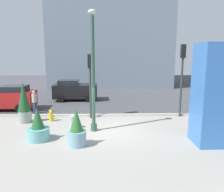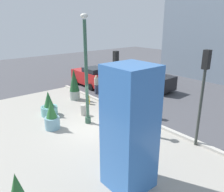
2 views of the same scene
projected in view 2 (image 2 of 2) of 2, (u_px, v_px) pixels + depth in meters
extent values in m
plane|color=#47474C|center=(139.00, 112.00, 16.25)|extent=(60.00, 60.00, 0.00)
cube|color=#9E998E|center=(64.00, 138.00, 12.60)|extent=(18.00, 10.00, 0.02)
cube|color=#B7B2A8|center=(130.00, 114.00, 15.69)|extent=(18.00, 0.24, 0.16)
cylinder|color=#335642|center=(88.00, 120.00, 14.40)|extent=(0.36, 0.36, 0.40)
cylinder|color=#335642|center=(86.00, 75.00, 13.47)|extent=(0.20, 0.20, 6.26)
ellipsoid|color=silver|center=(84.00, 16.00, 12.42)|extent=(0.44, 0.44, 0.28)
cube|color=#3870BC|center=(130.00, 130.00, 8.32)|extent=(1.60, 1.60, 4.81)
cylinder|color=#7AA8B7|center=(52.00, 123.00, 13.59)|extent=(0.89, 0.89, 0.73)
cylinder|color=#382819|center=(52.00, 118.00, 13.48)|extent=(0.82, 0.82, 0.04)
cone|color=#2D6B33|center=(51.00, 109.00, 13.31)|extent=(0.64, 0.64, 1.08)
cylinder|color=gray|center=(75.00, 95.00, 18.65)|extent=(0.80, 0.80, 0.74)
cylinder|color=#382819|center=(75.00, 91.00, 18.54)|extent=(0.74, 0.74, 0.04)
cone|color=#1E4C28|center=(74.00, 80.00, 18.25)|extent=(0.80, 0.80, 1.83)
cylinder|color=#6BB2B2|center=(49.00, 111.00, 15.55)|extent=(1.11, 1.11, 0.63)
cylinder|color=#382819|center=(49.00, 107.00, 15.46)|extent=(1.02, 1.02, 0.04)
cone|color=#235B2D|center=(48.00, 99.00, 15.28)|extent=(0.66, 0.66, 1.08)
cylinder|color=gold|center=(88.00, 101.00, 17.65)|extent=(0.26, 0.26, 0.55)
sphere|color=gold|center=(88.00, 96.00, 17.54)|extent=(0.24, 0.24, 0.24)
cylinder|color=gold|center=(89.00, 101.00, 17.52)|extent=(0.12, 0.10, 0.10)
cylinder|color=#B2ADA3|center=(83.00, 110.00, 15.54)|extent=(0.36, 0.36, 0.75)
cylinder|color=#333833|center=(200.00, 109.00, 11.28)|extent=(0.14, 0.14, 4.03)
cube|color=black|center=(207.00, 60.00, 10.50)|extent=(0.28, 0.32, 0.90)
sphere|color=red|center=(208.00, 59.00, 10.60)|extent=(0.18, 0.18, 0.18)
cylinder|color=#333833|center=(116.00, 89.00, 15.76)|extent=(0.14, 0.14, 3.39)
cube|color=black|center=(116.00, 58.00, 15.08)|extent=(0.28, 0.32, 0.90)
sphere|color=green|center=(118.00, 62.00, 15.27)|extent=(0.18, 0.18, 0.18)
cube|color=red|center=(91.00, 77.00, 22.45)|extent=(4.30, 1.89, 1.20)
cube|color=#1E2328|center=(94.00, 70.00, 21.72)|extent=(1.94, 1.65, 0.43)
cylinder|color=black|center=(76.00, 81.00, 23.02)|extent=(0.64, 0.22, 0.64)
cylinder|color=black|center=(91.00, 79.00, 24.15)|extent=(0.64, 0.22, 0.64)
cylinder|color=black|center=(91.00, 87.00, 21.09)|extent=(0.64, 0.22, 0.64)
cylinder|color=black|center=(106.00, 84.00, 22.23)|extent=(0.64, 0.22, 0.64)
cube|color=black|center=(153.00, 81.00, 21.03)|extent=(4.09, 2.02, 1.23)
cube|color=#1E2328|center=(148.00, 71.00, 21.19)|extent=(1.87, 1.72, 0.43)
cylinder|color=black|center=(169.00, 88.00, 20.92)|extent=(0.65, 0.24, 0.64)
cylinder|color=black|center=(157.00, 92.00, 19.73)|extent=(0.65, 0.24, 0.64)
cylinder|color=black|center=(148.00, 82.00, 22.69)|extent=(0.65, 0.24, 0.64)
cylinder|color=black|center=(135.00, 86.00, 21.50)|extent=(0.65, 0.24, 0.64)
cube|color=#33384C|center=(96.00, 89.00, 20.05)|extent=(0.24, 0.31, 0.83)
cylinder|color=#B2AD9E|center=(96.00, 81.00, 19.82)|extent=(0.41, 0.41, 0.62)
sphere|color=tan|center=(96.00, 77.00, 19.68)|extent=(0.23, 0.23, 0.23)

